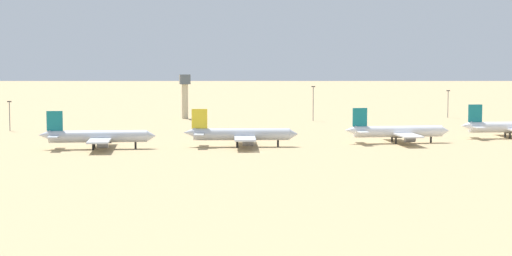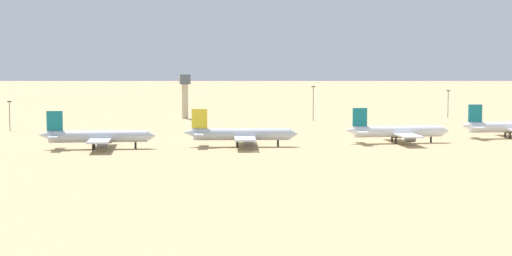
{
  "view_description": "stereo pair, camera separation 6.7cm",
  "coord_description": "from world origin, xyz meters",
  "px_view_note": "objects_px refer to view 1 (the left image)",
  "views": [
    {
      "loc": [
        -54.9,
        -284.25,
        33.44
      ],
      "look_at": [
        3.76,
        23.18,
        6.0
      ],
      "focal_mm": 61.03,
      "sensor_mm": 36.0,
      "label": 1
    },
    {
      "loc": [
        -54.84,
        -284.27,
        33.44
      ],
      "look_at": [
        3.76,
        23.18,
        6.0
      ],
      "focal_mm": 61.03,
      "sensor_mm": 36.0,
      "label": 2
    }
  ],
  "objects_px": {
    "parked_jet_teal_1": "(97,137)",
    "parked_jet_teal_3": "(397,132)",
    "parked_jet_yellow_2": "(240,134)",
    "parked_jet_teal_4": "(511,127)",
    "light_pole_mid": "(10,113)",
    "light_pole_west": "(313,101)",
    "light_pole_east": "(448,102)",
    "control_tower": "(185,92)"
  },
  "relations": [
    {
      "from": "parked_jet_teal_4",
      "to": "light_pole_mid",
      "type": "xyz_separation_m",
      "value": [
        -193.7,
        69.17,
        3.19
      ]
    },
    {
      "from": "parked_jet_teal_4",
      "to": "light_pole_east",
      "type": "distance_m",
      "value": 106.78
    },
    {
      "from": "parked_jet_yellow_2",
      "to": "light_pole_east",
      "type": "distance_m",
      "value": 171.56
    },
    {
      "from": "parked_jet_teal_3",
      "to": "light_pole_west",
      "type": "height_order",
      "value": "light_pole_west"
    },
    {
      "from": "parked_jet_teal_1",
      "to": "parked_jet_teal_4",
      "type": "height_order",
      "value": "parked_jet_teal_1"
    },
    {
      "from": "parked_jet_teal_3",
      "to": "light_pole_east",
      "type": "bearing_deg",
      "value": 62.2
    },
    {
      "from": "parked_jet_teal_1",
      "to": "control_tower",
      "type": "distance_m",
      "value": 139.26
    },
    {
      "from": "parked_jet_yellow_2",
      "to": "parked_jet_teal_4",
      "type": "relative_size",
      "value": 1.01
    },
    {
      "from": "parked_jet_yellow_2",
      "to": "parked_jet_teal_4",
      "type": "height_order",
      "value": "parked_jet_yellow_2"
    },
    {
      "from": "light_pole_west",
      "to": "light_pole_east",
      "type": "height_order",
      "value": "light_pole_west"
    },
    {
      "from": "light_pole_west",
      "to": "light_pole_mid",
      "type": "relative_size",
      "value": 1.33
    },
    {
      "from": "parked_jet_teal_1",
      "to": "parked_jet_teal_4",
      "type": "bearing_deg",
      "value": 8.32
    },
    {
      "from": "parked_jet_yellow_2",
      "to": "parked_jet_teal_4",
      "type": "xyz_separation_m",
      "value": [
        108.06,
        10.04,
        -0.07
      ]
    },
    {
      "from": "parked_jet_teal_3",
      "to": "light_pole_east",
      "type": "height_order",
      "value": "light_pole_east"
    },
    {
      "from": "parked_jet_teal_1",
      "to": "light_pole_west",
      "type": "bearing_deg",
      "value": 50.81
    },
    {
      "from": "parked_jet_teal_3",
      "to": "light_pole_west",
      "type": "relative_size",
      "value": 2.34
    },
    {
      "from": "parked_jet_teal_4",
      "to": "light_pole_east",
      "type": "xyz_separation_m",
      "value": [
        19.19,
        104.97,
        3.84
      ]
    },
    {
      "from": "parked_jet_teal_3",
      "to": "parked_jet_teal_4",
      "type": "xyz_separation_m",
      "value": [
        49.51,
        8.89,
        0.05
      ]
    },
    {
      "from": "parked_jet_teal_3",
      "to": "light_pole_west",
      "type": "bearing_deg",
      "value": 95.5
    },
    {
      "from": "parked_jet_teal_1",
      "to": "light_pole_mid",
      "type": "distance_m",
      "value": 85.17
    },
    {
      "from": "parked_jet_teal_1",
      "to": "parked_jet_teal_4",
      "type": "relative_size",
      "value": 1.0
    },
    {
      "from": "parked_jet_teal_1",
      "to": "parked_jet_teal_3",
      "type": "height_order",
      "value": "parked_jet_teal_1"
    },
    {
      "from": "control_tower",
      "to": "parked_jet_teal_3",
      "type": "bearing_deg",
      "value": -64.29
    },
    {
      "from": "light_pole_west",
      "to": "light_pole_east",
      "type": "distance_m",
      "value": 73.15
    },
    {
      "from": "control_tower",
      "to": "light_pole_east",
      "type": "xyz_separation_m",
      "value": [
        132.49,
        -18.6,
        -5.23
      ]
    },
    {
      "from": "light_pole_mid",
      "to": "light_pole_east",
      "type": "distance_m",
      "value": 215.88
    },
    {
      "from": "parked_jet_yellow_2",
      "to": "light_pole_mid",
      "type": "height_order",
      "value": "parked_jet_yellow_2"
    },
    {
      "from": "parked_jet_yellow_2",
      "to": "light_pole_west",
      "type": "height_order",
      "value": "light_pole_west"
    },
    {
      "from": "parked_jet_yellow_2",
      "to": "light_pole_west",
      "type": "distance_m",
      "value": 120.89
    },
    {
      "from": "parked_jet_teal_1",
      "to": "light_pole_mid",
      "type": "height_order",
      "value": "parked_jet_teal_1"
    },
    {
      "from": "parked_jet_teal_3",
      "to": "light_pole_mid",
      "type": "distance_m",
      "value": 163.99
    },
    {
      "from": "parked_jet_teal_4",
      "to": "light_pole_east",
      "type": "relative_size",
      "value": 2.87
    },
    {
      "from": "parked_jet_yellow_2",
      "to": "control_tower",
      "type": "xyz_separation_m",
      "value": [
        -5.24,
        133.61,
        9.01
      ]
    },
    {
      "from": "light_pole_west",
      "to": "parked_jet_teal_3",
      "type": "bearing_deg",
      "value": -87.81
    },
    {
      "from": "parked_jet_teal_1",
      "to": "parked_jet_teal_3",
      "type": "bearing_deg",
      "value": 4.96
    },
    {
      "from": "light_pole_mid",
      "to": "light_pole_east",
      "type": "relative_size",
      "value": 0.91
    },
    {
      "from": "parked_jet_teal_4",
      "to": "light_pole_west",
      "type": "distance_m",
      "value": 111.61
    },
    {
      "from": "parked_jet_teal_4",
      "to": "parked_jet_teal_1",
      "type": "bearing_deg",
      "value": -171.0
    },
    {
      "from": "parked_jet_teal_4",
      "to": "light_pole_mid",
      "type": "height_order",
      "value": "parked_jet_teal_4"
    },
    {
      "from": "parked_jet_teal_4",
      "to": "light_pole_mid",
      "type": "relative_size",
      "value": 3.15
    },
    {
      "from": "parked_jet_teal_1",
      "to": "parked_jet_teal_3",
      "type": "xyz_separation_m",
      "value": [
        108.38,
        -0.85,
        -0.06
      ]
    },
    {
      "from": "light_pole_west",
      "to": "light_pole_east",
      "type": "relative_size",
      "value": 1.21
    }
  ]
}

